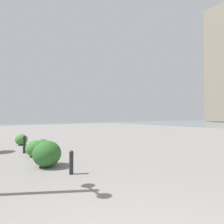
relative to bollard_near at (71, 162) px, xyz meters
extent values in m
cylinder|color=#232328|center=(0.00, 0.00, -0.07)|extent=(0.12, 0.12, 0.58)
sphere|color=#232328|center=(0.00, 0.00, 0.26)|extent=(0.13, 0.13, 0.13)
cylinder|color=#232328|center=(4.04, 0.50, -0.02)|extent=(0.12, 0.12, 0.69)
sphere|color=#232328|center=(4.04, 0.50, 0.37)|extent=(0.13, 0.13, 0.13)
ellipsoid|color=#477F38|center=(6.69, 0.17, -0.04)|extent=(0.75, 0.67, 0.64)
ellipsoid|color=#387533|center=(4.26, -0.36, -0.08)|extent=(0.66, 0.59, 0.56)
ellipsoid|color=#477F38|center=(3.09, 0.28, -0.02)|extent=(0.80, 0.72, 0.68)
ellipsoid|color=#2D6628|center=(1.22, 0.33, 0.07)|extent=(1.01, 0.91, 0.86)
camera|label=1|loc=(-4.89, 2.16, 1.32)|focal=28.56mm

